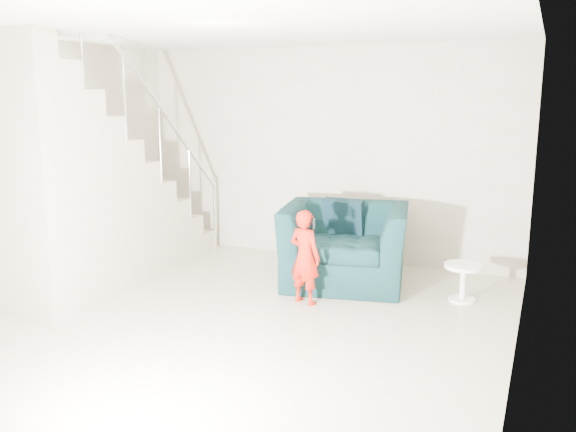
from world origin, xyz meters
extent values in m
plane|color=tan|center=(0.00, 0.00, 0.00)|extent=(5.50, 5.50, 0.00)
plane|color=silver|center=(0.00, 0.00, 2.70)|extent=(5.50, 5.50, 0.00)
plane|color=#A19683|center=(0.00, 2.75, 1.35)|extent=(5.00, 0.00, 5.00)
plane|color=#A19683|center=(-2.50, 0.00, 1.35)|extent=(0.00, 5.50, 5.50)
plane|color=#A19683|center=(2.50, 0.00, 1.35)|extent=(0.00, 5.50, 5.50)
imported|color=black|center=(0.60, 1.78, 0.44)|extent=(1.58, 1.44, 0.89)
imported|color=#AC050B|center=(0.43, 0.98, 0.49)|extent=(0.41, 0.32, 0.98)
cylinder|color=white|center=(1.92, 1.67, 0.38)|extent=(0.40, 0.40, 0.04)
cylinder|color=white|center=(1.92, 1.67, 0.18)|extent=(0.06, 0.06, 0.36)
cylinder|color=white|center=(1.92, 1.67, 0.01)|extent=(0.28, 0.28, 0.03)
cube|color=#ADA089|center=(-2.00, 2.35, 0.14)|extent=(1.00, 0.30, 0.27)
cube|color=#ADA089|center=(-2.00, 2.05, 0.27)|extent=(1.00, 0.30, 0.54)
cube|color=#ADA089|center=(-2.00, 1.75, 0.41)|extent=(1.00, 0.30, 0.81)
cube|color=#ADA089|center=(-2.00, 1.45, 0.54)|extent=(1.00, 0.30, 1.08)
cube|color=#ADA089|center=(-2.00, 1.15, 0.68)|extent=(1.00, 0.30, 1.35)
cube|color=#ADA089|center=(-2.00, 0.85, 0.81)|extent=(1.00, 0.30, 1.62)
cube|color=#ADA089|center=(-2.00, 0.55, 0.95)|extent=(1.00, 0.30, 1.89)
cube|color=#ADA089|center=(-2.00, 0.25, 1.08)|extent=(1.00, 0.30, 2.16)
cube|color=#ADA089|center=(-2.00, -0.05, 1.22)|extent=(1.00, 0.30, 2.43)
cube|color=#ADA089|center=(-2.00, -0.35, 1.35)|extent=(1.00, 0.30, 2.70)
cylinder|color=silver|center=(-1.50, 1.00, 2.25)|extent=(0.04, 3.03, 2.73)
cylinder|color=silver|center=(-1.50, 2.50, 0.50)|extent=(0.04, 0.04, 1.00)
cube|color=black|center=(0.48, 2.09, 0.69)|extent=(0.47, 0.22, 0.46)
cube|color=black|center=(-0.01, 1.69, 0.56)|extent=(0.06, 0.57, 0.64)
cube|color=black|center=(0.54, 0.95, 0.85)|extent=(0.03, 0.05, 0.10)
camera|label=1|loc=(2.64, -4.59, 2.14)|focal=38.00mm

